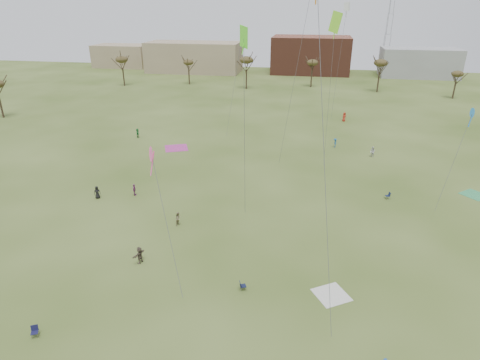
% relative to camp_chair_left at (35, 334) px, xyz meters
% --- Properties ---
extents(ground, '(260.00, 260.00, 0.00)m').
position_rel_camp_chair_left_xyz_m(ground, '(11.97, 6.67, -0.26)').
color(ground, '#354A17').
rests_on(ground, ground).
extents(spectator_fore_b, '(0.76, 0.87, 1.54)m').
position_rel_camp_chair_left_xyz_m(spectator_fore_b, '(5.26, 17.62, 0.51)').
color(spectator_fore_b, '#807551').
rests_on(spectator_fore_b, ground).
extents(spectator_fore_c, '(0.95, 1.64, 1.68)m').
position_rel_camp_chair_left_xyz_m(spectator_fore_c, '(3.91, 10.16, 0.58)').
color(spectator_fore_c, brown).
rests_on(spectator_fore_c, ground).
extents(flyer_mid_a, '(0.95, 0.89, 1.63)m').
position_rel_camp_chair_left_xyz_m(flyer_mid_a, '(-6.86, 22.17, 0.55)').
color(flyer_mid_a, black).
rests_on(flyer_mid_a, ground).
extents(spectator_mid_d, '(0.53, 0.95, 1.53)m').
position_rel_camp_chair_left_xyz_m(spectator_mid_d, '(-2.63, 23.81, 0.51)').
color(spectator_mid_d, '#863773').
rests_on(spectator_mid_d, ground).
extents(spectator_mid_e, '(0.98, 1.03, 1.67)m').
position_rel_camp_chair_left_xyz_m(spectator_mid_e, '(28.79, 43.74, 0.57)').
color(spectator_mid_e, '#BDBDBD').
rests_on(spectator_mid_e, ground).
extents(flyer_far_a, '(1.13, 1.58, 1.65)m').
position_rel_camp_chair_left_xyz_m(flyer_far_a, '(-12.05, 46.68, 0.56)').
color(flyer_far_a, '#267234').
rests_on(flyer_far_a, ground).
extents(flyer_far_b, '(1.07, 1.06, 1.87)m').
position_rel_camp_chair_left_xyz_m(flyer_far_b, '(25.47, 64.53, 0.68)').
color(flyer_far_b, '#B42E1E').
rests_on(flyer_far_b, ground).
extents(flyer_far_c, '(0.65, 1.04, 1.55)m').
position_rel_camp_chair_left_xyz_m(flyer_far_c, '(23.09, 47.49, 0.51)').
color(flyer_far_c, '#1C5384').
rests_on(flyer_far_c, ground).
extents(blanket_cream, '(3.59, 3.59, 0.03)m').
position_rel_camp_chair_left_xyz_m(blanket_cream, '(21.63, 8.63, -0.26)').
color(blanket_cream, silver).
rests_on(blanket_cream, ground).
extents(blanket_plum, '(4.90, 4.90, 0.03)m').
position_rel_camp_chair_left_xyz_m(blanket_plum, '(-3.27, 42.22, -0.26)').
color(blanket_plum, '#B7388E').
rests_on(blanket_plum, ground).
extents(blanket_olive, '(3.89, 3.89, 0.03)m').
position_rel_camp_chair_left_xyz_m(blanket_olive, '(40.14, 31.68, -0.26)').
color(blanket_olive, '#389A5D').
rests_on(blanket_olive, ground).
extents(camp_chair_left, '(0.69, 0.71, 0.87)m').
position_rel_camp_chair_left_xyz_m(camp_chair_left, '(0.00, 0.00, 0.00)').
color(camp_chair_left, '#15153A').
rests_on(camp_chair_left, ground).
extents(camp_chair_center, '(0.70, 0.68, 0.87)m').
position_rel_camp_chair_left_xyz_m(camp_chair_center, '(14.16, 7.96, 0.00)').
color(camp_chair_center, '#121833').
rests_on(camp_chair_center, ground).
extents(camp_chair_right, '(0.65, 0.62, 0.87)m').
position_rel_camp_chair_left_xyz_m(camp_chair_right, '(28.97, 28.48, 0.00)').
color(camp_chair_right, '#141D37').
rests_on(camp_chair_right, ground).
extents(kites_aloft, '(69.83, 61.46, 25.17)m').
position_rel_camp_chair_left_xyz_m(kites_aloft, '(17.92, 38.45, 19.89)').
color(kites_aloft, red).
rests_on(kites_aloft, ground).
extents(tree_line, '(117.44, 49.32, 8.91)m').
position_rel_camp_chair_left_xyz_m(tree_line, '(9.12, 85.79, 6.83)').
color(tree_line, '#3A2B1E').
rests_on(tree_line, ground).
extents(building_tan, '(32.00, 14.00, 10.00)m').
position_rel_camp_chair_left_xyz_m(building_tan, '(-23.03, 121.67, 4.74)').
color(building_tan, '#937F60').
rests_on(building_tan, ground).
extents(building_brick, '(26.00, 16.00, 12.00)m').
position_rel_camp_chair_left_xyz_m(building_brick, '(16.97, 126.67, 5.74)').
color(building_brick, brown).
rests_on(building_brick, ground).
extents(building_grey, '(24.00, 12.00, 9.00)m').
position_rel_camp_chair_left_xyz_m(building_grey, '(51.97, 124.67, 4.24)').
color(building_grey, gray).
rests_on(building_grey, ground).
extents(building_tan_west, '(20.00, 12.00, 8.00)m').
position_rel_camp_chair_left_xyz_m(building_tan_west, '(-53.03, 128.67, 3.74)').
color(building_tan_west, '#937F60').
rests_on(building_tan_west, ground).
extents(radio_tower, '(1.51, 1.72, 41.00)m').
position_rel_camp_chair_left_xyz_m(radio_tower, '(41.97, 131.67, 18.95)').
color(radio_tower, '#9EA3A8').
rests_on(radio_tower, ground).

